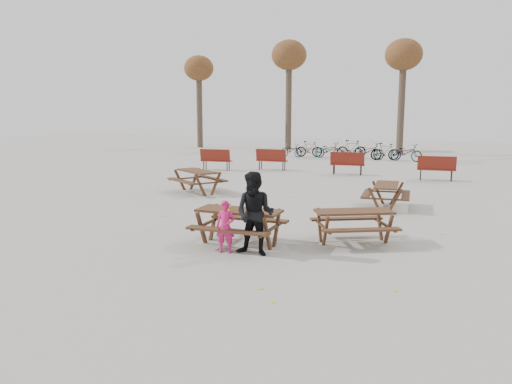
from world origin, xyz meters
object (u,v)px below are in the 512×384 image
(adult, at_px, (255,214))
(picnic_table_far, at_px, (386,196))
(child, at_px, (225,227))
(picnic_table_east, at_px, (354,227))
(main_picnic_table, at_px, (239,218))
(soda_bottle, at_px, (230,207))
(food_tray, at_px, (250,211))
(picnic_table_north, at_px, (197,181))

(adult, height_order, picnic_table_far, adult)
(child, height_order, picnic_table_east, child)
(main_picnic_table, bearing_deg, adult, -44.00)
(soda_bottle, relative_size, picnic_table_far, 0.10)
(food_tray, distance_m, picnic_table_far, 5.90)
(adult, xyz_separation_m, picnic_table_north, (-4.68, 6.39, -0.45))
(main_picnic_table, distance_m, picnic_table_north, 7.12)
(soda_bottle, bearing_deg, adult, -28.41)
(soda_bottle, height_order, picnic_table_far, soda_bottle)
(soda_bottle, bearing_deg, child, -76.51)
(main_picnic_table, relative_size, picnic_table_east, 1.08)
(main_picnic_table, relative_size, picnic_table_north, 0.99)
(main_picnic_table, xyz_separation_m, child, (-0.03, -0.64, -0.05))
(child, relative_size, picnic_table_north, 0.59)
(main_picnic_table, height_order, picnic_table_far, main_picnic_table)
(adult, height_order, picnic_table_north, adult)
(picnic_table_east, height_order, picnic_table_far, same)
(picnic_table_far, bearing_deg, main_picnic_table, 151.61)
(picnic_table_far, bearing_deg, soda_bottle, 151.13)
(main_picnic_table, relative_size, food_tray, 10.00)
(picnic_table_north, bearing_deg, main_picnic_table, -21.36)
(food_tray, xyz_separation_m, picnic_table_far, (2.12, 5.49, -0.44))
(picnic_table_east, distance_m, picnic_table_north, 7.92)
(main_picnic_table, height_order, food_tray, food_tray)
(soda_bottle, bearing_deg, main_picnic_table, 52.26)
(picnic_table_east, bearing_deg, picnic_table_north, 115.47)
(food_tray, bearing_deg, child, -127.39)
(child, distance_m, picnic_table_north, 7.63)
(food_tray, distance_m, picnic_table_north, 7.46)
(main_picnic_table, distance_m, food_tray, 0.42)
(main_picnic_table, height_order, picnic_table_north, picnic_table_north)
(picnic_table_far, bearing_deg, adult, 158.83)
(adult, relative_size, picnic_table_east, 1.01)
(picnic_table_far, bearing_deg, child, 153.78)
(soda_bottle, relative_size, child, 0.16)
(main_picnic_table, distance_m, picnic_table_east, 2.51)
(picnic_table_far, bearing_deg, picnic_table_east, 173.76)
(food_tray, distance_m, soda_bottle, 0.46)
(soda_bottle, height_order, adult, adult)
(soda_bottle, distance_m, child, 0.57)
(food_tray, height_order, soda_bottle, soda_bottle)
(main_picnic_table, height_order, child, child)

